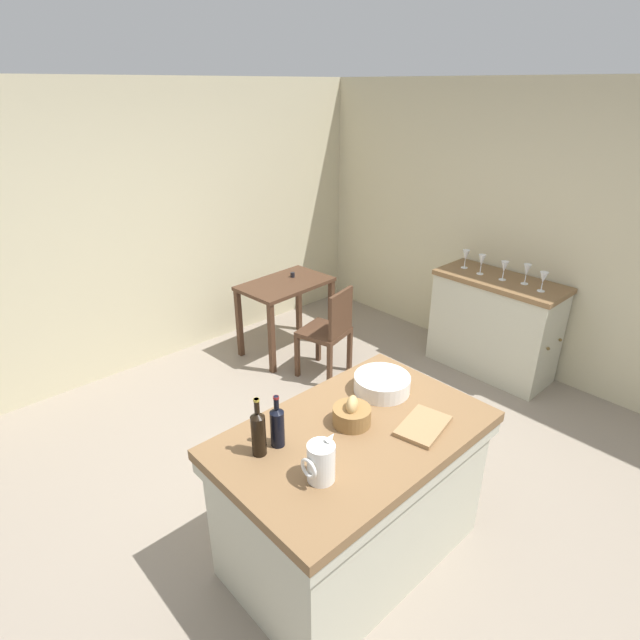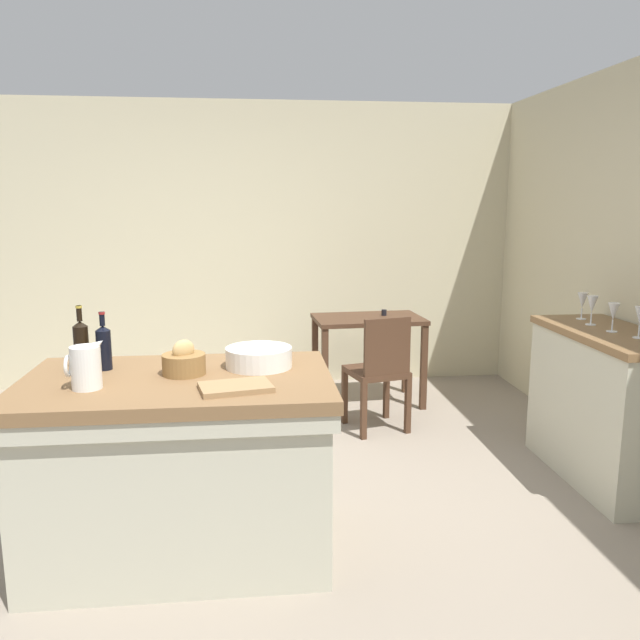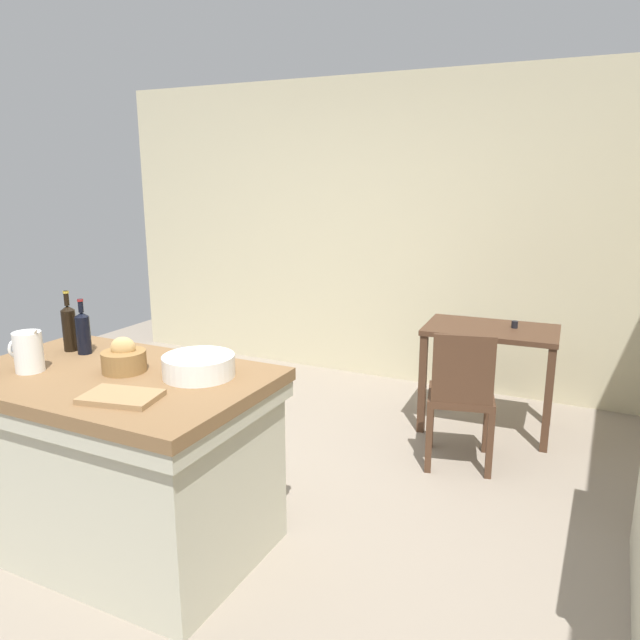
% 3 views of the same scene
% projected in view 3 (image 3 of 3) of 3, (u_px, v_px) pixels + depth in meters
% --- Properties ---
extents(ground_plane, '(6.76, 6.76, 0.00)m').
position_uv_depth(ground_plane, '(216.00, 514.00, 3.27)').
color(ground_plane, gray).
extents(wall_back, '(5.32, 0.12, 2.60)m').
position_uv_depth(wall_back, '(386.00, 232.00, 5.23)').
color(wall_back, beige).
rests_on(wall_back, ground).
extents(island_table, '(1.45, 0.91, 0.89)m').
position_uv_depth(island_table, '(119.00, 454.00, 2.91)').
color(island_table, brown).
rests_on(island_table, ground).
extents(writing_desk, '(0.93, 0.61, 0.80)m').
position_uv_depth(writing_desk, '(490.00, 345.00, 4.24)').
color(writing_desk, '#472D1E').
rests_on(writing_desk, ground).
extents(wooden_chair, '(0.48, 0.48, 0.89)m').
position_uv_depth(wooden_chair, '(461.00, 394.00, 3.70)').
color(wooden_chair, '#472D1E').
rests_on(wooden_chair, ground).
extents(pitcher, '(0.17, 0.13, 0.23)m').
position_uv_depth(pitcher, '(28.00, 351.00, 2.82)').
color(pitcher, white).
rests_on(pitcher, island_table).
extents(wash_bowl, '(0.33, 0.33, 0.10)m').
position_uv_depth(wash_bowl, '(199.00, 366.00, 2.76)').
color(wash_bowl, white).
rests_on(wash_bowl, island_table).
extents(bread_basket, '(0.21, 0.21, 0.17)m').
position_uv_depth(bread_basket, '(124.00, 359.00, 2.83)').
color(bread_basket, olive).
rests_on(bread_basket, island_table).
extents(cutting_board, '(0.34, 0.26, 0.02)m').
position_uv_depth(cutting_board, '(121.00, 397.00, 2.48)').
color(cutting_board, '#99754C').
rests_on(cutting_board, island_table).
extents(wine_bottle_dark, '(0.07, 0.07, 0.29)m').
position_uv_depth(wine_bottle_dark, '(83.00, 332.00, 3.10)').
color(wine_bottle_dark, black).
rests_on(wine_bottle_dark, island_table).
extents(wine_bottle_amber, '(0.07, 0.07, 0.32)m').
position_uv_depth(wine_bottle_amber, '(69.00, 327.00, 3.15)').
color(wine_bottle_amber, black).
rests_on(wine_bottle_amber, island_table).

